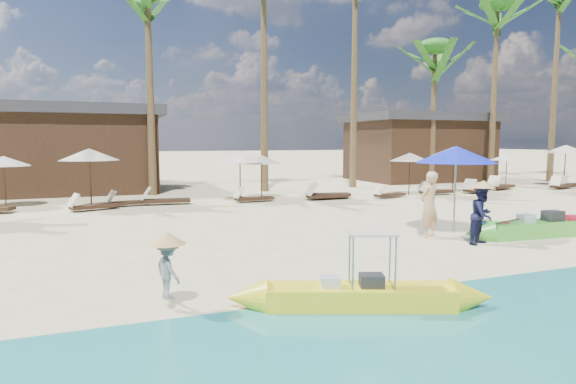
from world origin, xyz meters
name	(u,v)px	position (x,y,z in m)	size (l,w,h in m)	color
ground	(368,254)	(0.00, 0.00, 0.00)	(240.00, 240.00, 0.00)	beige
wet_sand_strip	(566,338)	(0.00, -5.00, 0.00)	(240.00, 4.50, 0.01)	tan
green_canoe	(540,228)	(5.36, 0.17, 0.23)	(5.32, 0.92, 0.68)	#50BE3A
yellow_canoe	(359,296)	(-1.94, -3.05, 0.19)	(4.34, 1.88, 1.18)	yellow
tourist	(429,205)	(2.47, 1.10, 0.88)	(0.64, 0.42, 1.75)	tan
vendor_green	(482,215)	(3.17, -0.07, 0.73)	(0.71, 0.56, 1.47)	black
vendor_yellow	(168,269)	(-4.65, -2.07, 0.63)	(0.58, 0.33, 0.89)	gray
blue_umbrella	(456,155)	(3.50, 1.35, 2.18)	(2.24, 2.24, 2.41)	#99999E
resort_parasol_3	(3,161)	(-9.08, 11.78, 1.79)	(1.93, 1.93, 1.98)	#332215
resort_parasol_4	(89,154)	(-5.99, 10.07, 2.05)	(2.21, 2.21, 2.28)	#332215
lounger_4_left	(91,205)	(-6.01, 9.67, 0.20)	(1.81, 1.06, 0.59)	#332215
lounger_4_right	(126,201)	(-4.72, 10.43, 0.19)	(1.79, 0.92, 0.58)	#332215
resort_parasol_5	(240,158)	(-0.14, 10.34, 1.86)	(2.00, 2.00, 2.06)	#332215
lounger_5_left	(163,199)	(-3.32, 10.44, 0.22)	(1.97, 0.76, 0.65)	#332215
resort_parasol_6	(261,160)	(1.06, 11.11, 1.74)	(1.87, 1.87, 1.92)	#332215
lounger_6_left	(252,197)	(0.26, 9.98, 0.19)	(1.73, 0.64, 0.58)	#332215
lounger_6_right	(325,195)	(3.46, 9.62, 0.22)	(1.94, 0.63, 0.65)	#332215
resort_parasol_7	(410,157)	(7.99, 9.85, 1.81)	(1.95, 1.95, 2.01)	#332215
lounger_7_left	(326,193)	(3.75, 10.04, 0.22)	(2.02, 0.96, 0.66)	#332215
lounger_7_right	(388,194)	(6.43, 9.22, 0.18)	(1.69, 0.84, 0.55)	#332215
resort_parasol_8	(454,151)	(10.73, 10.06, 2.05)	(2.21, 2.21, 2.28)	#332215
lounger_8_left	(434,191)	(9.16, 9.49, 0.20)	(1.75, 0.59, 0.59)	#332215
resort_parasol_9	(507,157)	(15.58, 11.47, 1.66)	(1.79, 1.79, 1.85)	#332215
lounger_9_left	(476,189)	(11.64, 9.46, 0.21)	(1.94, 1.16, 0.63)	#332215
lounger_9_right	(500,185)	(13.98, 10.26, 0.23)	(2.08, 1.23, 0.67)	#332215
resort_parasol_10	(566,149)	(18.97, 10.58, 2.11)	(2.27, 2.27, 2.34)	#332215
lounger_10_left	(561,185)	(17.39, 9.44, 0.20)	(1.89, 0.98, 0.61)	#332215
lounger_10_right	(570,184)	(18.80, 10.07, 0.19)	(1.66, 0.52, 0.56)	#332215
palm_3	(148,9)	(-3.36, 14.27, 8.58)	(2.08, 2.08, 10.52)	brown
palm_4	(264,0)	(2.15, 14.01, 9.45)	(2.08, 2.08, 11.70)	brown
palm_6	(435,64)	(12.84, 14.52, 7.05)	(2.08, 2.08, 8.51)	brown
palm_7	(497,32)	(16.57, 13.68, 8.99)	(2.08, 2.08, 11.08)	brown
palm_8	(559,17)	(21.07, 13.33, 10.18)	(2.08, 2.08, 12.70)	brown
pavilion_west	(50,148)	(-8.00, 17.50, 2.19)	(10.80, 6.60, 4.30)	#332215
pavilion_east	(418,147)	(14.00, 17.50, 2.20)	(8.80, 6.60, 4.30)	#332215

